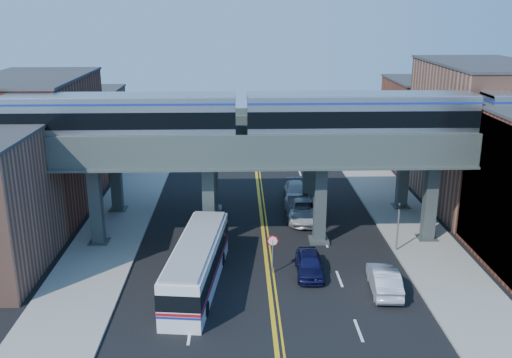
% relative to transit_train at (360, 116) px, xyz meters
% --- Properties ---
extents(ground, '(120.00, 120.00, 0.00)m').
position_rel_transit_train_xyz_m(ground, '(-6.58, -8.00, -9.31)').
color(ground, black).
rests_on(ground, ground).
extents(sidewalk_west, '(5.00, 70.00, 0.16)m').
position_rel_transit_train_xyz_m(sidewalk_west, '(-18.08, 2.00, -9.23)').
color(sidewalk_west, gray).
rests_on(sidewalk_west, ground).
extents(sidewalk_east, '(5.00, 70.00, 0.16)m').
position_rel_transit_train_xyz_m(sidewalk_east, '(4.92, 2.00, -9.23)').
color(sidewalk_east, gray).
rests_on(sidewalk_east, ground).
extents(building_west_b, '(8.00, 14.00, 11.00)m').
position_rel_transit_train_xyz_m(building_west_b, '(-25.08, 8.00, -3.81)').
color(building_west_b, brown).
rests_on(building_west_b, ground).
extents(building_west_c, '(8.00, 10.00, 8.00)m').
position_rel_transit_train_xyz_m(building_west_c, '(-25.08, 21.00, -5.31)').
color(building_west_c, '#91604B').
rests_on(building_west_c, ground).
extents(building_east_b, '(8.00, 14.00, 12.00)m').
position_rel_transit_train_xyz_m(building_east_b, '(11.92, 8.00, -3.31)').
color(building_east_b, '#91604B').
rests_on(building_east_b, ground).
extents(building_east_c, '(8.00, 10.00, 9.00)m').
position_rel_transit_train_xyz_m(building_east_c, '(11.92, 21.00, -4.81)').
color(building_east_c, brown).
rests_on(building_east_c, ground).
extents(mural_panel, '(0.10, 9.50, 9.50)m').
position_rel_transit_train_xyz_m(mural_panel, '(7.97, -4.00, -4.56)').
color(mural_panel, teal).
rests_on(mural_panel, ground).
extents(elevated_viaduct_near, '(52.00, 3.60, 7.40)m').
position_rel_transit_train_xyz_m(elevated_viaduct_near, '(-6.58, 0.00, -2.84)').
color(elevated_viaduct_near, '#394241').
rests_on(elevated_viaduct_near, ground).
extents(elevated_viaduct_far, '(52.00, 3.60, 7.40)m').
position_rel_transit_train_xyz_m(elevated_viaduct_far, '(-6.58, 7.00, -2.84)').
color(elevated_viaduct_far, '#394241').
rests_on(elevated_viaduct_far, ground).
extents(transit_train, '(48.37, 3.03, 3.54)m').
position_rel_transit_train_xyz_m(transit_train, '(0.00, 0.00, 0.00)').
color(transit_train, black).
rests_on(transit_train, elevated_viaduct_near).
extents(stop_sign, '(0.76, 0.09, 2.63)m').
position_rel_transit_train_xyz_m(stop_sign, '(-6.28, -5.00, -7.55)').
color(stop_sign, slate).
rests_on(stop_sign, ground).
extents(traffic_signal, '(0.15, 0.18, 4.10)m').
position_rel_transit_train_xyz_m(traffic_signal, '(2.62, -2.00, -7.01)').
color(traffic_signal, slate).
rests_on(traffic_signal, ground).
extents(transit_bus, '(3.65, 11.15, 2.82)m').
position_rel_transit_train_xyz_m(transit_bus, '(-11.02, -6.67, -7.87)').
color(transit_bus, white).
rests_on(transit_bus, ground).
extents(car_lane_a, '(1.85, 4.28, 1.44)m').
position_rel_transit_train_xyz_m(car_lane_a, '(-3.93, -5.24, -8.59)').
color(car_lane_a, '#10123B').
rests_on(car_lane_a, ground).
extents(car_lane_b, '(2.24, 5.03, 1.61)m').
position_rel_transit_train_xyz_m(car_lane_b, '(-3.59, 5.42, -8.51)').
color(car_lane_b, '#323235').
rests_on(car_lane_b, ground).
extents(car_lane_c, '(2.68, 5.79, 1.61)m').
position_rel_transit_train_xyz_m(car_lane_c, '(-3.21, 4.59, -8.51)').
color(car_lane_c, silver).
rests_on(car_lane_c, ground).
extents(car_lane_d, '(2.26, 5.08, 1.45)m').
position_rel_transit_train_xyz_m(car_lane_d, '(-3.32, 9.56, -8.59)').
color(car_lane_d, '#A9A8AD').
rests_on(car_lane_d, ground).
extents(car_parked_curb, '(1.95, 4.69, 1.51)m').
position_rel_transit_train_xyz_m(car_parked_curb, '(0.32, -7.67, -8.56)').
color(car_parked_curb, silver).
rests_on(car_parked_curb, ground).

